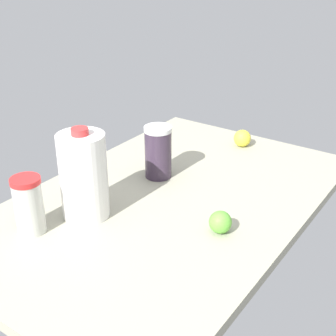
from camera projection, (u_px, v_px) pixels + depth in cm
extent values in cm
cube|color=#A19F89|center=(168.00, 203.00, 138.90)|extent=(120.00, 76.00, 3.00)
cylinder|color=white|center=(84.00, 176.00, 124.87)|extent=(12.88, 12.88, 23.88)
cylinder|color=red|center=(80.00, 132.00, 119.25)|extent=(4.51, 4.51, 1.80)
cylinder|color=#37293B|center=(158.00, 154.00, 148.05)|extent=(8.50, 8.50, 15.56)
cylinder|color=silver|center=(158.00, 129.00, 144.35)|extent=(8.75, 8.75, 1.40)
cylinder|color=beige|center=(29.00, 208.00, 119.72)|extent=(7.47, 7.47, 14.12)
cylinder|color=red|center=(25.00, 181.00, 116.33)|extent=(7.69, 7.69, 1.40)
sphere|color=yellow|center=(243.00, 138.00, 172.02)|extent=(6.28, 6.28, 6.28)
sphere|color=#60B83A|center=(220.00, 222.00, 121.00)|extent=(6.02, 6.02, 6.02)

